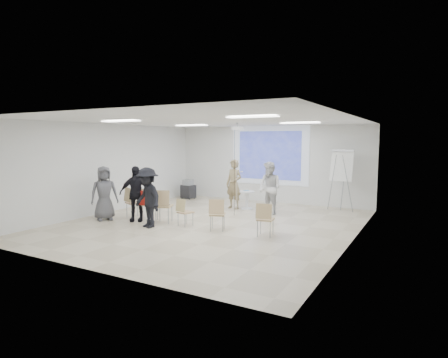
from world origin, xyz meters
The scene contains 30 objects.
floor centered at (0.00, 0.00, -0.05)m, with size 8.00×9.00×0.10m, color beige.
ceiling centered at (0.00, 0.00, 3.05)m, with size 8.00×9.00×0.10m, color white.
wall_back centered at (0.00, 4.55, 1.50)m, with size 8.00×0.10×3.00m, color silver.
wall_left centered at (-4.05, 0.00, 1.50)m, with size 0.10×9.00×3.00m, color silver.
wall_right centered at (4.05, 0.00, 1.50)m, with size 0.10×9.00×3.00m, color silver.
projection_halo centered at (0.00, 4.49, 1.85)m, with size 3.20×0.01×2.30m, color silver.
projection_image centered at (0.00, 4.47, 1.85)m, with size 2.60×0.01×1.90m, color #2F3CA0.
pedestal_table centered at (-0.07, 2.59, 0.37)m, with size 0.65×0.65×0.67m.
player_left centered at (-0.54, 2.50, 1.00)m, with size 0.73×0.49×2.00m, color #917E59.
player_right centered at (0.96, 2.17, 0.96)m, with size 0.93×0.74×1.93m, color silver.
controller_left centered at (-0.36, 2.75, 1.32)m, with size 0.04×0.12×0.04m, color white.
controller_right centered at (0.78, 2.42, 1.30)m, with size 0.04×0.12×0.04m, color white.
chair_far_left centered at (-2.56, -0.54, 0.58)m, with size 0.61×0.63×0.97m.
chair_left_mid centered at (-1.92, -0.60, 0.59)m, with size 0.51×0.54×0.99m.
chair_left_inner centered at (-1.27, -0.62, 0.59)m, with size 0.61×0.63×1.00m.
chair_center centered at (-0.51, -0.65, 0.47)m, with size 0.46×0.48×0.79m.
chair_right_inner centered at (0.60, -0.67, 0.52)m, with size 0.55×0.57×0.88m.
chair_right_far centered at (1.96, -0.61, 0.51)m, with size 0.47×0.50×0.87m.
red_jacket centered at (-1.91, -0.73, 0.72)m, with size 0.45×0.10×0.43m, color #AE1D15.
laptop centered at (-1.30, -0.52, 0.54)m, with size 0.37×0.27×0.03m, color black.
audience_left centered at (-2.17, -0.78, 0.96)m, with size 1.12×0.67×1.92m, color black.
audience_mid centered at (-1.32, -1.24, 0.96)m, with size 1.24×0.68×1.92m, color black.
audience_outer centered at (-3.13, -1.12, 0.93)m, with size 0.91×0.60×1.86m, color #59595E.
flipchart_easel centered at (2.92, 3.86, 1.56)m, with size 0.91×0.70×2.12m.
av_cart centered at (-3.30, 3.64, 0.37)m, with size 0.59×0.50×0.80m.
ceiling_projector centered at (0.10, 1.49, 2.69)m, with size 0.30×0.25×3.00m.
fluor_panel_nw centered at (-2.00, 2.00, 2.97)m, with size 1.20×0.30×0.02m, color white.
fluor_panel_ne centered at (2.00, 2.00, 2.97)m, with size 1.20×0.30×0.02m, color white.
fluor_panel_sw centered at (-2.00, -1.50, 2.97)m, with size 1.20×0.30×0.02m, color white.
fluor_panel_se centered at (2.00, -1.50, 2.97)m, with size 1.20×0.30×0.02m, color white.
Camera 1 is at (5.57, -9.26, 2.45)m, focal length 30.00 mm.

